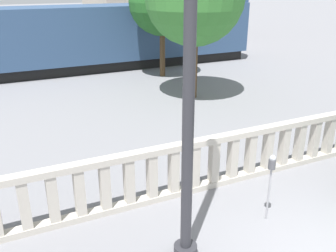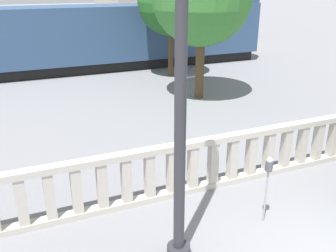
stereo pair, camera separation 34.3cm
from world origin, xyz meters
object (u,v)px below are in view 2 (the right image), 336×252
parking_meter (268,172)px  tree_right (171,2)px  lamppost (181,75)px  train_near (107,36)px

parking_meter → tree_right: (3.18, 12.07, 2.48)m
lamppost → parking_meter: size_ratio=4.67×
lamppost → tree_right: 13.36m
parking_meter → train_near: bearing=87.4°
parking_meter → tree_right: tree_right is taller
parking_meter → train_near: train_near is taller
lamppost → tree_right: lamppost is taller
tree_right → train_near: bearing=130.4°
train_near → tree_right: bearing=-49.6°
tree_right → lamppost: bearing=-112.8°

